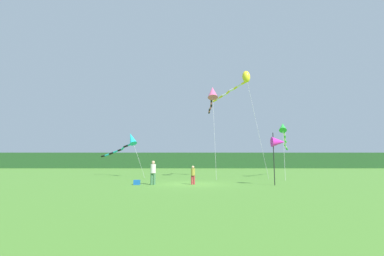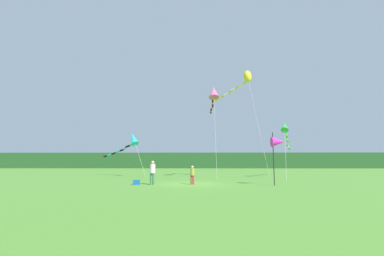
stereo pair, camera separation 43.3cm
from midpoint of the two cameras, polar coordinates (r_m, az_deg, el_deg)
The scene contains 10 objects.
ground_plane at distance 19.69m, azimuth -0.71°, elevation -11.77°, with size 120.00×120.00×0.00m, color #4C842D.
distant_treeline at distance 64.63m, azimuth -0.07°, elevation -6.89°, with size 108.00×2.98×3.65m, color #234C23.
person_adult at distance 19.16m, azimuth -8.69°, elevation -9.05°, with size 0.36×0.36×1.65m.
person_child at distance 19.18m, azimuth -0.24°, elevation -9.72°, with size 0.29×0.29×1.30m.
cooler_box at distance 19.35m, azimuth -12.04°, elevation -11.20°, with size 0.43×0.33×0.33m, color #1959B2.
banner_flag_pole at distance 19.45m, azimuth 17.39°, elevation -2.93°, with size 0.90×0.70×3.59m.
kite_green at distance 29.35m, azimuth 18.64°, elevation -0.78°, with size 3.87×9.97×5.66m.
kite_yellow at distance 28.68m, azimuth 10.39°, elevation 9.92°, with size 4.65×5.64×10.87m.
kite_cyan at distance 30.10m, azimuth -13.57°, elevation -2.78°, with size 6.38×6.00×4.84m.
kite_rainbow at distance 27.81m, azimuth 4.10°, elevation 7.21°, with size 1.04×7.08×9.35m.
Camera 1 is at (0.09, -19.63, 1.61)m, focal length 25.15 mm.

